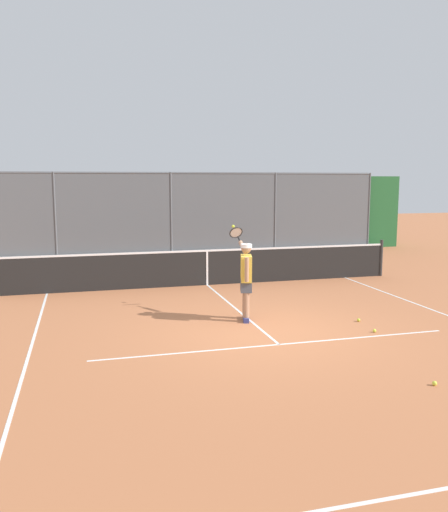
# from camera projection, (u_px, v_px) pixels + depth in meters

# --- Properties ---
(ground_plane) EXTENTS (60.00, 60.00, 0.00)m
(ground_plane) POSITION_uv_depth(u_px,v_px,m) (264.00, 332.00, 9.76)
(ground_plane) COLOR #B76B42
(court_line_markings) EXTENTS (8.27, 9.77, 0.01)m
(court_line_markings) POSITION_uv_depth(u_px,v_px,m) (286.00, 350.00, 8.71)
(court_line_markings) COLOR white
(court_line_markings) RESTS_ON ground
(fence_backdrop) EXTENTS (19.40, 1.37, 3.10)m
(fence_backdrop) POSITION_uv_depth(u_px,v_px,m) (168.00, 215.00, 20.01)
(fence_backdrop) COLOR #565B60
(fence_backdrop) RESTS_ON ground
(tennis_net) EXTENTS (10.62, 0.09, 1.07)m
(tennis_net) POSITION_uv_depth(u_px,v_px,m) (207.00, 267.00, 14.05)
(tennis_net) COLOR #2D2D2D
(tennis_net) RESTS_ON ground
(tennis_player) EXTENTS (0.35, 1.35, 1.85)m
(tennis_player) POSITION_uv_depth(u_px,v_px,m) (246.00, 276.00, 10.47)
(tennis_player) COLOR navy
(tennis_player) RESTS_ON ground
(tennis_ball_near_baseline) EXTENTS (0.07, 0.07, 0.07)m
(tennis_ball_near_baseline) POSITION_uv_depth(u_px,v_px,m) (359.00, 320.00, 10.46)
(tennis_ball_near_baseline) COLOR #C1D138
(tennis_ball_near_baseline) RESTS_ON ground
(tennis_ball_by_sideline) EXTENTS (0.07, 0.07, 0.07)m
(tennis_ball_by_sideline) POSITION_uv_depth(u_px,v_px,m) (435.00, 383.00, 7.20)
(tennis_ball_by_sideline) COLOR #D6E042
(tennis_ball_by_sideline) RESTS_ON ground
(tennis_ball_near_net) EXTENTS (0.07, 0.07, 0.07)m
(tennis_ball_near_net) POSITION_uv_depth(u_px,v_px,m) (374.00, 331.00, 9.72)
(tennis_ball_near_net) COLOR #D6E042
(tennis_ball_near_net) RESTS_ON ground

